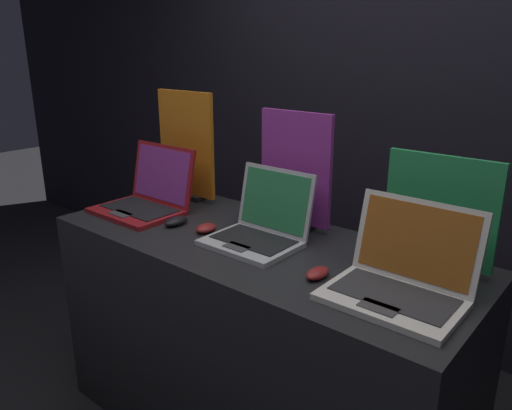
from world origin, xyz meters
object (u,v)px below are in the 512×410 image
Objects in this scene: laptop_front at (147,197)px; mouse_middle at (206,228)px; mouse_front at (176,221)px; laptop_middle at (260,226)px; promo_stand_middle at (295,173)px; promo_stand_back at (439,216)px; promo_stand_front at (186,148)px; mouse_back at (317,273)px; laptop_back at (401,277)px.

laptop_front reaches higher than mouse_middle.
mouse_front is 0.41m from laptop_middle.
promo_stand_middle is at bearing 50.71° from mouse_middle.
promo_stand_back is at bearing 17.70° from mouse_middle.
mouse_back is at bearing -19.25° from promo_stand_front.
promo_stand_middle is 4.69× the size of mouse_back.
mouse_middle is at bearing -34.68° from promo_stand_front.
laptop_front is 0.26m from mouse_front.
mouse_middle is 0.90m from promo_stand_back.
promo_stand_front is (-0.25, 0.31, 0.24)m from mouse_front.
laptop_back is (1.25, -0.03, -0.00)m from laptop_front.
promo_stand_front reaches higher than laptop_middle.
promo_stand_back is at bearing 10.98° from laptop_front.
laptop_front is 0.75× the size of promo_stand_front.
promo_stand_front is at bearing -179.60° from promo_stand_middle.
laptop_middle is at bearing 173.48° from laptop_back.
mouse_middle is 0.43m from promo_stand_middle.
promo_stand_front is at bearing 166.96° from laptop_back.
laptop_front is at bearing -90.00° from promo_stand_front.
laptop_middle is 0.37m from mouse_back.
promo_stand_front is 5.10× the size of mouse_back.
laptop_back is (0.61, -0.29, -0.17)m from promo_stand_middle.
mouse_front is 1.14× the size of mouse_back.
promo_stand_front is 1.26m from promo_stand_back.
mouse_middle is 0.91× the size of mouse_back.
laptop_middle is at bearing -90.00° from promo_stand_middle.
laptop_front is at bearing -157.89° from promo_stand_middle.
mouse_front is at bearing -50.47° from promo_stand_front.
laptop_back is 0.27m from mouse_back.
laptop_front is 0.41m from mouse_middle.
promo_stand_back is (0.84, 0.27, 0.17)m from mouse_middle.
mouse_front is at bearing -141.73° from promo_stand_middle.
promo_stand_front reaches higher than mouse_middle.
laptop_middle is (0.65, -0.22, -0.19)m from promo_stand_front.
promo_stand_front reaches higher than mouse_front.
mouse_back is (0.35, -0.35, -0.22)m from promo_stand_middle.
laptop_front is at bearing -169.02° from promo_stand_back.
promo_stand_front reaches higher than laptop_front.
laptop_front is 0.82× the size of promo_stand_middle.
promo_stand_back is at bearing -1.82° from promo_stand_middle.
laptop_front is at bearing 174.90° from mouse_back.
promo_stand_back is (1.25, 0.24, 0.12)m from laptop_front.
mouse_front is at bearing -179.10° from laptop_back.
laptop_front reaches higher than laptop_back.
promo_stand_back reaches higher than mouse_middle.
mouse_back is at bearing -128.26° from promo_stand_back.
mouse_back is at bearing -3.13° from mouse_front.
mouse_back is at bearing -19.97° from laptop_middle.
promo_stand_middle is at bearing 154.11° from laptop_back.
laptop_front is 0.99× the size of laptop_back.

